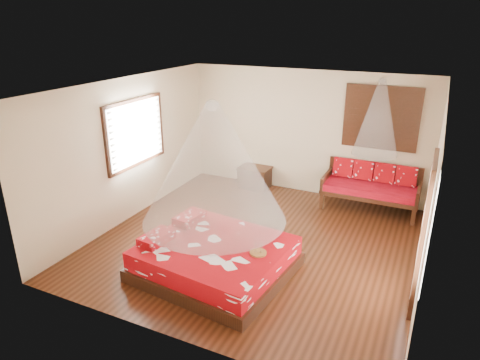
% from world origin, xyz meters
% --- Properties ---
extents(room, '(5.54, 5.54, 2.84)m').
position_xyz_m(room, '(0.00, 0.00, 1.40)').
color(room, black).
rests_on(room, ground).
extents(bed, '(2.42, 2.24, 0.65)m').
position_xyz_m(bed, '(-0.22, -1.19, 0.25)').
color(bed, black).
rests_on(bed, floor).
extents(daybed, '(1.95, 0.87, 0.98)m').
position_xyz_m(daybed, '(1.60, 2.39, 0.52)').
color(daybed, black).
rests_on(daybed, floor).
extents(storage_chest, '(0.74, 0.55, 0.51)m').
position_xyz_m(storage_chest, '(-1.10, 2.45, 0.26)').
color(storage_chest, black).
rests_on(storage_chest, floor).
extents(shutter_panel, '(1.52, 0.06, 1.32)m').
position_xyz_m(shutter_panel, '(1.60, 2.72, 1.90)').
color(shutter_panel, black).
rests_on(shutter_panel, wall_back).
extents(window_left, '(0.10, 1.74, 1.34)m').
position_xyz_m(window_left, '(-2.71, 0.20, 1.70)').
color(window_left, black).
rests_on(window_left, wall_left).
extents(glazed_door, '(0.08, 1.02, 2.16)m').
position_xyz_m(glazed_door, '(2.72, -0.60, 1.07)').
color(glazed_door, black).
rests_on(glazed_door, floor).
extents(wine_tray, '(0.26, 0.26, 0.21)m').
position_xyz_m(wine_tray, '(0.51, -1.15, 0.56)').
color(wine_tray, brown).
rests_on(wine_tray, bed).
extents(mosquito_net_main, '(2.18, 2.18, 1.80)m').
position_xyz_m(mosquito_net_main, '(-0.20, -1.19, 1.85)').
color(mosquito_net_main, white).
rests_on(mosquito_net_main, ceiling).
extents(mosquito_net_daybed, '(0.89, 0.89, 1.50)m').
position_xyz_m(mosquito_net_daybed, '(1.60, 2.25, 2.00)').
color(mosquito_net_daybed, white).
rests_on(mosquito_net_daybed, ceiling).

